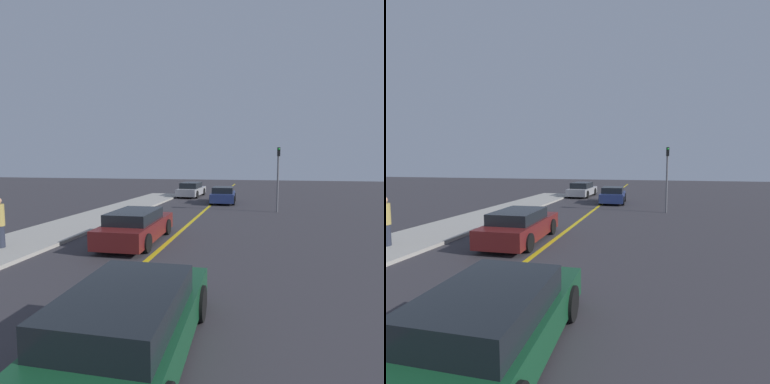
% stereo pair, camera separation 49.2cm
% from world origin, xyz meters
% --- Properties ---
extents(road_center_line, '(0.20, 60.00, 0.01)m').
position_xyz_m(road_center_line, '(0.00, 18.00, 0.00)').
color(road_center_line, gold).
rests_on(road_center_line, ground_plane).
extents(sidewalk_left, '(3.15, 30.13, 0.13)m').
position_xyz_m(sidewalk_left, '(-5.45, 15.07, 0.07)').
color(sidewalk_left, '#ADA89E').
rests_on(sidewalk_left, ground_plane).
extents(car_near_right_lane, '(2.06, 4.44, 1.25)m').
position_xyz_m(car_near_right_lane, '(1.52, 5.50, 0.61)').
color(car_near_right_lane, '#144728').
rests_on(car_near_right_lane, ground_plane).
extents(car_ahead_center, '(2.05, 4.52, 1.29)m').
position_xyz_m(car_ahead_center, '(-1.23, 12.31, 0.64)').
color(car_ahead_center, maroon).
rests_on(car_ahead_center, ground_plane).
extents(car_far_distant, '(2.05, 3.90, 1.30)m').
position_xyz_m(car_far_distant, '(0.77, 24.93, 0.64)').
color(car_far_distant, navy).
rests_on(car_far_distant, ground_plane).
extents(car_parked_left_lot, '(2.05, 4.85, 1.35)m').
position_xyz_m(car_parked_left_lot, '(-2.72, 29.09, 0.66)').
color(car_parked_left_lot, '#9E9EA3').
rests_on(car_parked_left_lot, ground_plane).
extents(traffic_light, '(0.18, 0.40, 4.13)m').
position_xyz_m(traffic_light, '(4.68, 21.07, 2.53)').
color(traffic_light, slate).
rests_on(traffic_light, ground_plane).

